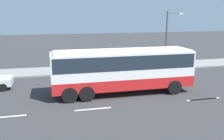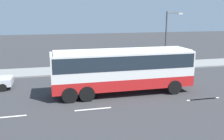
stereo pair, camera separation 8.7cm
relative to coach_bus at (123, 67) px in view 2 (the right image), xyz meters
The scene contains 6 objects.
ground_plane 2.19m from the coach_bus, behind, with size 120.00×120.00×0.00m, color #333335.
sidewalk_curb 9.08m from the coach_bus, 93.81° to the left, with size 80.00×4.00×0.15m, color gray.
lane_centreline 4.78m from the coach_bus, 139.15° to the right, with size 36.20×0.16×0.01m.
coach_bus is the anchor object (origin of this frame).
pedestrian_near_curb 8.51m from the coach_bus, 67.85° to the left, with size 0.32×0.32×1.69m.
street_lamp 10.33m from the coach_bus, 44.83° to the left, with size 1.89×0.24×6.16m.
Camera 2 is at (-4.82, -18.07, 6.09)m, focal length 40.56 mm.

